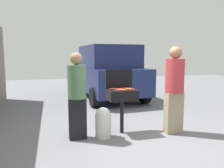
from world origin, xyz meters
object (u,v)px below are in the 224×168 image
Objects in this scene: propane_tank at (103,122)px; person_left at (77,93)px; hot_dog_0 at (118,89)px; hot_dog_10 at (129,88)px; hot_dog_1 at (122,89)px; hot_dog_3 at (132,89)px; hot_dog_4 at (112,89)px; hot_dog_8 at (121,90)px; hot_dog_5 at (124,90)px; hot_dog_9 at (128,89)px; parked_minivan at (107,72)px; person_right at (174,87)px; bbq_grill at (122,96)px; hot_dog_7 at (118,90)px; hot_dog_6 at (124,88)px.

person_left is at bearing 172.69° from propane_tank.
hot_dog_10 is at bearing 3.59° from hot_dog_0.
hot_dog_1 is 1.00× the size of hot_dog_3.
hot_dog_4 and hot_dog_8 have the same top height.
hot_dog_1 is at bearing 90.73° from hot_dog_5.
hot_dog_4 is 0.72m from propane_tank.
hot_dog_9 is 0.85m from propane_tank.
hot_dog_0 is 0.89m from person_left.
parked_minivan is (0.52, 4.12, 0.07)m from hot_dog_3.
person_right is at bearing -21.14° from hot_dog_10.
hot_dog_8 is 0.90m from person_left.
propane_tank is (-0.40, -0.08, -0.63)m from hot_dog_8.
person_left is (-0.90, -0.02, -0.02)m from hot_dog_8.
person_right is (1.51, -0.13, 0.68)m from propane_tank.
hot_dog_1 is at bearing -177.17° from hot_dog_9.
hot_dog_5 is 0.17m from hot_dog_9.
propane_tank is (-0.44, -0.12, -0.63)m from hot_dog_1.
hot_dog_4 is at bearing 158.00° from hot_dog_9.
hot_dog_10 reaches higher than propane_tank.
person_left is at bearing -174.75° from bbq_grill.
propane_tank is (-0.63, -0.07, -0.63)m from hot_dog_3.
hot_dog_5 and hot_dog_10 have the same top height.
hot_dog_0 and hot_dog_1 have the same top height.
hot_dog_1 is 0.05m from hot_dog_8.
hot_dog_9 is at bearing 12.27° from propane_tank.
hot_dog_5 is at bearing -137.80° from hot_dog_9.
hot_dog_7 is 1.00× the size of hot_dog_10.
person_left reaches higher than bbq_grill.
hot_dog_10 is at bearing 96.74° from hot_dog_3.
hot_dog_6 is at bearing 27.29° from person_left.
bbq_grill is at bearing -131.98° from hot_dog_6.
hot_dog_6 is at bearing 17.86° from hot_dog_0.
hot_dog_4 is at bearing 158.00° from hot_dog_0.
hot_dog_5 is at bearing -14.66° from person_right.
hot_dog_1 is at bearing -35.54° from hot_dog_4.
hot_dog_4 is 1.00× the size of hot_dog_6.
hot_dog_7 is 0.09m from hot_dog_8.
hot_dog_3 is at bearing 17.40° from person_left.
parked_minivan is at bearing 82.34° from hot_dog_10.
hot_dog_1 is 0.78m from propane_tank.
person_left is (-0.76, -0.18, -0.02)m from hot_dog_4.
hot_dog_10 reaches higher than bbq_grill.
hot_dog_6 is at bearing 118.40° from hot_dog_3.
hot_dog_0 is at bearing 148.28° from bbq_grill.
hot_dog_4 reaches higher than bbq_grill.
hot_dog_8 is at bearing -148.78° from hot_dog_10.
hot_dog_5 and hot_dog_7 have the same top height.
parked_minivan reaches higher than hot_dog_1.
person_right is at bearing -8.30° from hot_dog_7.
person_left reaches higher than propane_tank.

